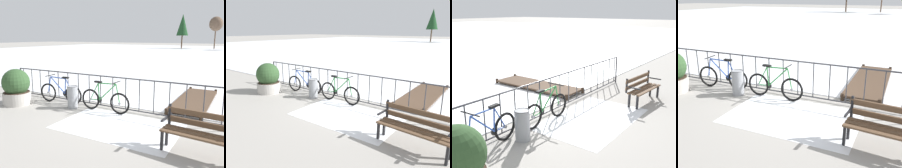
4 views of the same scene
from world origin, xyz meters
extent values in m
plane|color=#9E9991|center=(0.00, 0.00, 0.00)|extent=(160.00, 160.00, 0.00)
cube|color=white|center=(0.60, -1.20, 0.00)|extent=(3.12, 2.01, 0.01)
cylinder|color=#38383D|center=(0.00, 0.00, 1.05)|extent=(9.00, 0.04, 0.04)
cylinder|color=#38383D|center=(0.00, 0.00, 0.08)|extent=(9.00, 0.04, 0.04)
cylinder|color=#38383D|center=(4.50, 0.00, 0.53)|extent=(0.06, 0.06, 1.05)
cylinder|color=#38383D|center=(-2.50, 0.00, 0.57)|extent=(0.03, 0.03, 0.97)
cylinder|color=#38383D|center=(-2.05, 0.00, 0.57)|extent=(0.03, 0.03, 0.97)
cylinder|color=#38383D|center=(-1.59, 0.00, 0.57)|extent=(0.03, 0.03, 0.97)
cylinder|color=#38383D|center=(-1.14, 0.00, 0.57)|extent=(0.03, 0.03, 0.97)
cylinder|color=#38383D|center=(-0.68, 0.00, 0.57)|extent=(0.03, 0.03, 0.97)
cylinder|color=#38383D|center=(-0.23, 0.00, 0.57)|extent=(0.03, 0.03, 0.97)
cylinder|color=#38383D|center=(0.23, 0.00, 0.57)|extent=(0.03, 0.03, 0.97)
cylinder|color=#38383D|center=(0.68, 0.00, 0.57)|extent=(0.03, 0.03, 0.97)
cylinder|color=#38383D|center=(1.14, 0.00, 0.57)|extent=(0.03, 0.03, 0.97)
cylinder|color=#38383D|center=(1.59, 0.00, 0.57)|extent=(0.03, 0.03, 0.97)
cylinder|color=#38383D|center=(2.05, 0.00, 0.57)|extent=(0.03, 0.03, 0.97)
cylinder|color=#38383D|center=(2.50, 0.00, 0.57)|extent=(0.03, 0.03, 0.97)
cylinder|color=#38383D|center=(2.96, 0.00, 0.57)|extent=(0.03, 0.03, 0.97)
cylinder|color=#38383D|center=(3.41, 0.00, 0.57)|extent=(0.03, 0.03, 0.97)
cylinder|color=#38383D|center=(3.87, 0.00, 0.57)|extent=(0.03, 0.03, 0.97)
cylinder|color=#38383D|center=(4.32, 0.00, 0.57)|extent=(0.03, 0.03, 0.97)
torus|color=black|center=(-0.86, -0.32, 0.33)|extent=(0.66, 0.06, 0.66)
cylinder|color=gray|center=(-0.86, -0.32, 0.33)|extent=(0.08, 0.06, 0.08)
torus|color=black|center=(0.19, -0.33, 0.33)|extent=(0.66, 0.06, 0.66)
cylinder|color=gray|center=(0.19, -0.33, 0.33)|extent=(0.08, 0.06, 0.08)
cylinder|color=#2D843D|center=(-0.55, -0.32, 0.62)|extent=(0.08, 0.04, 0.53)
cylinder|color=#2D843D|center=(-0.23, -0.33, 0.63)|extent=(0.61, 0.04, 0.59)
cylinder|color=#2D843D|center=(-0.25, -0.33, 0.90)|extent=(0.63, 0.04, 0.07)
cylinder|color=#2D843D|center=(-0.69, -0.32, 0.34)|extent=(0.34, 0.03, 0.05)
cylinder|color=#2D843D|center=(-0.71, -0.32, 0.61)|extent=(0.32, 0.03, 0.56)
cylinder|color=#2D843D|center=(0.13, -0.33, 0.62)|extent=(0.16, 0.03, 0.59)
cube|color=black|center=(-0.57, -0.32, 0.92)|extent=(0.24, 0.10, 0.05)
cylinder|color=black|center=(0.06, -0.33, 0.96)|extent=(0.03, 0.52, 0.03)
cylinder|color=black|center=(-0.52, -0.33, 0.35)|extent=(0.18, 0.02, 0.18)
torus|color=black|center=(-1.66, -0.20, 0.33)|extent=(0.66, 0.13, 0.66)
cylinder|color=gray|center=(-1.66, -0.20, 0.33)|extent=(0.08, 0.07, 0.08)
torus|color=black|center=(-2.71, -0.31, 0.33)|extent=(0.66, 0.13, 0.66)
cylinder|color=gray|center=(-2.71, -0.31, 0.33)|extent=(0.08, 0.07, 0.08)
cylinder|color=#2D51B2|center=(-1.97, -0.24, 0.62)|extent=(0.08, 0.04, 0.53)
cylinder|color=#2D51B2|center=(-2.29, -0.27, 0.63)|extent=(0.61, 0.10, 0.59)
cylinder|color=#2D51B2|center=(-2.27, -0.27, 0.90)|extent=(0.63, 0.10, 0.07)
cylinder|color=#2D51B2|center=(-1.83, -0.22, 0.34)|extent=(0.34, 0.06, 0.05)
cylinder|color=#2D51B2|center=(-1.81, -0.22, 0.61)|extent=(0.32, 0.06, 0.56)
cylinder|color=#2D51B2|center=(-2.64, -0.31, 0.62)|extent=(0.16, 0.05, 0.59)
cube|color=black|center=(-1.95, -0.24, 0.92)|extent=(0.25, 0.12, 0.05)
cylinder|color=black|center=(-2.58, -0.30, 0.96)|extent=(0.08, 0.52, 0.03)
cylinder|color=black|center=(-2.00, -0.24, 0.35)|extent=(0.18, 0.04, 0.18)
cube|color=brown|center=(2.78, -1.68, 0.44)|extent=(1.60, 0.24, 0.04)
cube|color=brown|center=(2.77, -1.84, 0.44)|extent=(1.60, 0.24, 0.04)
cube|color=brown|center=(2.76, -1.99, 0.44)|extent=(1.60, 0.24, 0.04)
cube|color=brown|center=(2.79, -1.59, 0.58)|extent=(1.60, 0.19, 0.12)
cube|color=brown|center=(2.79, -1.59, 0.78)|extent=(1.60, 0.19, 0.12)
cube|color=black|center=(3.51, -2.03, 0.22)|extent=(0.06, 0.06, 0.44)
cube|color=black|center=(3.54, -1.77, 0.22)|extent=(0.06, 0.06, 0.44)
cube|color=black|center=(3.55, -1.65, 0.67)|extent=(0.05, 0.05, 0.45)
cube|color=black|center=(3.53, -1.90, 0.64)|extent=(0.07, 0.40, 0.04)
cube|color=black|center=(2.00, -1.90, 0.22)|extent=(0.06, 0.06, 0.44)
cube|color=black|center=(2.02, -1.64, 0.22)|extent=(0.06, 0.06, 0.44)
cube|color=black|center=(2.03, -1.52, 0.67)|extent=(0.05, 0.05, 0.45)
cube|color=black|center=(2.01, -1.77, 0.64)|extent=(0.07, 0.40, 0.04)
sphere|color=#2D4C28|center=(-3.41, -1.11, 0.76)|extent=(0.92, 0.92, 0.92)
cylinder|color=gray|center=(-1.43, -0.53, 0.36)|extent=(0.34, 0.34, 0.72)
torus|color=#545558|center=(-1.43, -0.53, 0.72)|extent=(0.35, 0.35, 0.02)
cube|color=#4C3828|center=(1.93, 2.04, 0.12)|extent=(1.10, 3.48, 0.06)
cylinder|color=#35271C|center=(1.43, 0.30, 0.10)|extent=(0.10, 0.10, 0.20)
cylinder|color=#35271C|center=(2.42, 0.30, 0.10)|extent=(0.10, 0.10, 0.20)
cylinder|color=#35271C|center=(1.43, 3.78, 0.10)|extent=(0.10, 0.10, 0.20)
cylinder|color=#35271C|center=(2.42, 3.78, 0.10)|extent=(0.10, 0.10, 0.20)
camera|label=1|loc=(3.31, -6.27, 2.29)|focal=37.44mm
camera|label=2|loc=(4.02, -6.14, 2.54)|focal=34.10mm
camera|label=3|loc=(-5.34, -4.57, 2.89)|focal=42.62mm
camera|label=4|loc=(2.83, -6.20, 2.72)|focal=40.71mm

